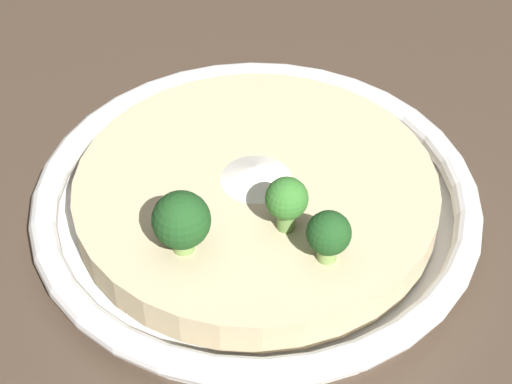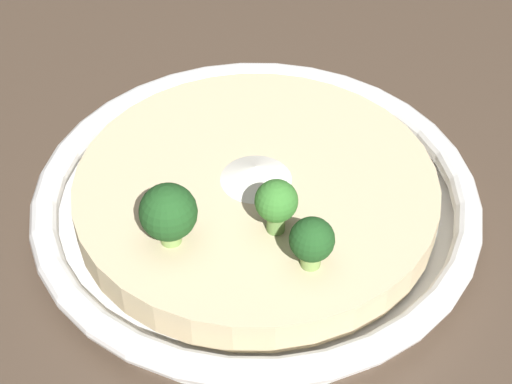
{
  "view_description": "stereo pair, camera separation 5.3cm",
  "coord_description": "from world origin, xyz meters",
  "px_view_note": "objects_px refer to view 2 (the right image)",
  "views": [
    {
      "loc": [
        0.38,
        -0.09,
        0.39
      ],
      "look_at": [
        0.0,
        0.0,
        0.02
      ],
      "focal_mm": 55.0,
      "sensor_mm": 36.0,
      "label": 1
    },
    {
      "loc": [
        0.39,
        -0.03,
        0.39
      ],
      "look_at": [
        0.0,
        0.0,
        0.02
      ],
      "focal_mm": 55.0,
      "sensor_mm": 36.0,
      "label": 2
    }
  ],
  "objects_px": {
    "broccoli_back_right": "(312,241)",
    "broccoli_right": "(276,203)",
    "broccoli_front_right": "(168,213)",
    "risotto_bowl": "(256,197)"
  },
  "relations": [
    {
      "from": "broccoli_back_right",
      "to": "broccoli_front_right",
      "type": "height_order",
      "value": "broccoli_front_right"
    },
    {
      "from": "risotto_bowl",
      "to": "broccoli_front_right",
      "type": "height_order",
      "value": "broccoli_front_right"
    },
    {
      "from": "broccoli_back_right",
      "to": "broccoli_right",
      "type": "xyz_separation_m",
      "value": [
        -0.03,
        -0.02,
        0.0
      ]
    },
    {
      "from": "broccoli_back_right",
      "to": "broccoli_front_right",
      "type": "distance_m",
      "value": 0.09
    },
    {
      "from": "broccoli_front_right",
      "to": "broccoli_right",
      "type": "relative_size",
      "value": 1.11
    },
    {
      "from": "risotto_bowl",
      "to": "broccoli_front_right",
      "type": "distance_m",
      "value": 0.09
    },
    {
      "from": "risotto_bowl",
      "to": "broccoli_back_right",
      "type": "distance_m",
      "value": 0.09
    },
    {
      "from": "broccoli_front_right",
      "to": "broccoli_back_right",
      "type": "bearing_deg",
      "value": 72.15
    },
    {
      "from": "risotto_bowl",
      "to": "broccoli_front_right",
      "type": "xyz_separation_m",
      "value": [
        0.05,
        -0.06,
        0.04
      ]
    },
    {
      "from": "risotto_bowl",
      "to": "broccoli_back_right",
      "type": "bearing_deg",
      "value": 18.28
    }
  ]
}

